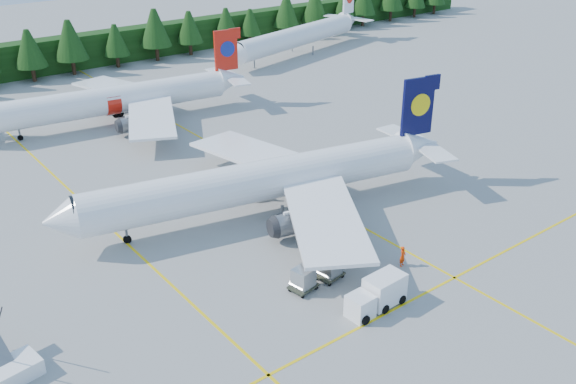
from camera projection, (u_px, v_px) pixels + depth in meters
ground at (356, 271)px, 56.60m from camera, size 320.00×320.00×0.00m
taxi_stripe_a at (113, 231)px, 63.15m from camera, size 0.25×120.00×0.01m
taxi_stripe_b at (276, 179)px, 74.15m from camera, size 0.25×120.00×0.01m
taxi_stripe_cross at (407, 303)px, 52.33m from camera, size 80.00×0.25×0.01m
treeline_hedge at (40, 57)px, 113.73m from camera, size 220.00×4.00×6.00m
airliner_navy at (250, 184)px, 64.40m from camera, size 41.30×33.64×12.15m
airliner_red at (106, 101)px, 89.33m from camera, size 39.07×31.97×11.38m
airliner_far_right at (293, 37)px, 125.19m from camera, size 39.37×13.15×11.68m
airstairs at (2, 369)px, 43.89m from camera, size 4.92×6.68×4.16m
service_truck at (376, 295)px, 51.14m from camera, size 5.44×2.17×2.59m
uld_pair at (317, 273)px, 54.21m from camera, size 5.45×2.13×1.74m
crew_a at (403, 256)px, 56.97m from camera, size 0.82×0.66×1.95m
crew_b at (390, 285)px, 52.83m from camera, size 1.23×1.21×2.01m
crew_c at (314, 268)px, 55.62m from camera, size 0.66×0.78×1.60m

